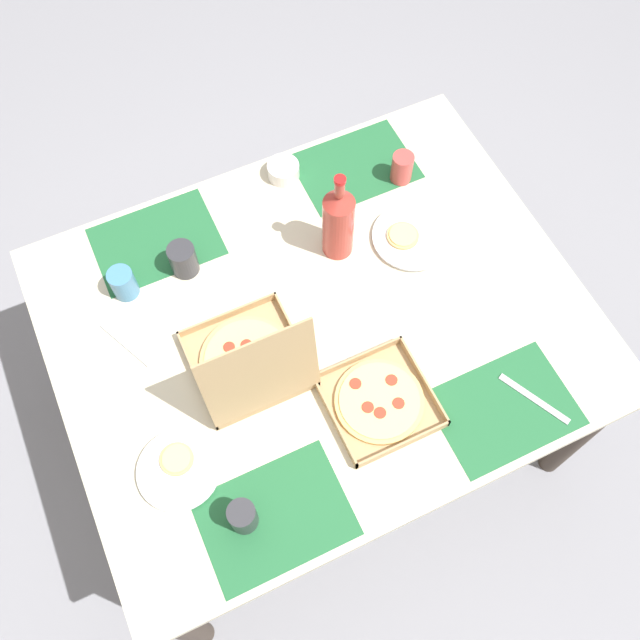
# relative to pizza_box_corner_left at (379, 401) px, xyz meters

# --- Properties ---
(ground_plane) EXTENTS (6.00, 6.00, 0.00)m
(ground_plane) POSITION_rel_pizza_box_corner_left_xyz_m (0.04, -0.29, -0.78)
(ground_plane) COLOR gray
(dining_table) EXTENTS (1.46, 1.18, 0.77)m
(dining_table) POSITION_rel_pizza_box_corner_left_xyz_m (0.04, -0.29, -0.11)
(dining_table) COLOR #3F3328
(dining_table) RESTS_ON ground_plane
(placemat_near_left) EXTENTS (0.36, 0.26, 0.00)m
(placemat_near_left) POSITION_rel_pizza_box_corner_left_xyz_m (-0.29, -0.73, -0.01)
(placemat_near_left) COLOR #236638
(placemat_near_left) RESTS_ON dining_table
(placemat_near_right) EXTENTS (0.36, 0.26, 0.00)m
(placemat_near_right) POSITION_rel_pizza_box_corner_left_xyz_m (0.37, -0.73, -0.01)
(placemat_near_right) COLOR #236638
(placemat_near_right) RESTS_ON dining_table
(placemat_far_left) EXTENTS (0.36, 0.26, 0.00)m
(placemat_far_left) POSITION_rel_pizza_box_corner_left_xyz_m (-0.29, 0.15, -0.01)
(placemat_far_left) COLOR #236638
(placemat_far_left) RESTS_ON dining_table
(placemat_far_right) EXTENTS (0.36, 0.26, 0.00)m
(placemat_far_right) POSITION_rel_pizza_box_corner_left_xyz_m (0.37, 0.15, -0.01)
(placemat_far_right) COLOR #236638
(placemat_far_right) RESTS_ON dining_table
(pizza_box_corner_left) EXTENTS (0.27, 0.27, 0.04)m
(pizza_box_corner_left) POSITION_rel_pizza_box_corner_left_xyz_m (0.00, 0.00, 0.00)
(pizza_box_corner_left) COLOR tan
(pizza_box_corner_left) RESTS_ON dining_table
(pizza_box_edge_far) EXTENTS (0.30, 0.30, 0.33)m
(pizza_box_edge_far) POSITION_rel_pizza_box_corner_left_xyz_m (0.27, -0.23, 0.04)
(pizza_box_edge_far) COLOR tan
(pizza_box_edge_far) RESTS_ON dining_table
(plate_far_right) EXTENTS (0.24, 0.24, 0.03)m
(plate_far_right) POSITION_rel_pizza_box_corner_left_xyz_m (-0.32, -0.42, -0.00)
(plate_far_right) COLOR white
(plate_far_right) RESTS_ON dining_table
(plate_near_left) EXTENTS (0.21, 0.21, 0.03)m
(plate_near_left) POSITION_rel_pizza_box_corner_left_xyz_m (0.54, -0.05, -0.00)
(plate_near_left) COLOR white
(plate_near_left) RESTS_ON dining_table
(soda_bottle) EXTENTS (0.09, 0.09, 0.32)m
(soda_bottle) POSITION_rel_pizza_box_corner_left_xyz_m (-0.11, -0.48, 0.12)
(soda_bottle) COLOR #B2382D
(soda_bottle) RESTS_ON dining_table
(cup_clear_left) EXTENTS (0.07, 0.07, 0.10)m
(cup_clear_left) POSITION_rel_pizza_box_corner_left_xyz_m (0.50, -0.60, 0.04)
(cup_clear_left) COLOR teal
(cup_clear_left) RESTS_ON dining_table
(cup_dark) EXTENTS (0.07, 0.07, 0.10)m
(cup_dark) POSITION_rel_pizza_box_corner_left_xyz_m (-0.40, -0.63, 0.04)
(cup_dark) COLOR #BF4742
(cup_dark) RESTS_ON dining_table
(cup_red) EXTENTS (0.08, 0.08, 0.10)m
(cup_red) POSITION_rel_pizza_box_corner_left_xyz_m (0.32, -0.60, 0.04)
(cup_red) COLOR #333338
(cup_red) RESTS_ON dining_table
(cup_spare) EXTENTS (0.07, 0.07, 0.10)m
(cup_spare) POSITION_rel_pizza_box_corner_left_xyz_m (0.44, 0.13, 0.04)
(cup_spare) COLOR #333338
(cup_spare) RESTS_ON dining_table
(condiment_bowl) EXTENTS (0.10, 0.10, 0.05)m
(condiment_bowl) POSITION_rel_pizza_box_corner_left_xyz_m (-0.07, -0.79, 0.01)
(condiment_bowl) COLOR white
(condiment_bowl) RESTS_ON dining_table
(fork_by_near_right) EXTENTS (0.09, 0.18, 0.00)m
(fork_by_near_right) POSITION_rel_pizza_box_corner_left_xyz_m (0.55, -0.45, -0.01)
(fork_by_near_right) COLOR #B7B7BC
(fork_by_near_right) RESTS_ON dining_table
(knife_by_near_left) EXTENTS (0.11, 0.20, 0.00)m
(knife_by_near_left) POSITION_rel_pizza_box_corner_left_xyz_m (-0.38, 0.17, -0.01)
(knife_by_near_left) COLOR #B7B7BC
(knife_by_near_left) RESTS_ON dining_table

